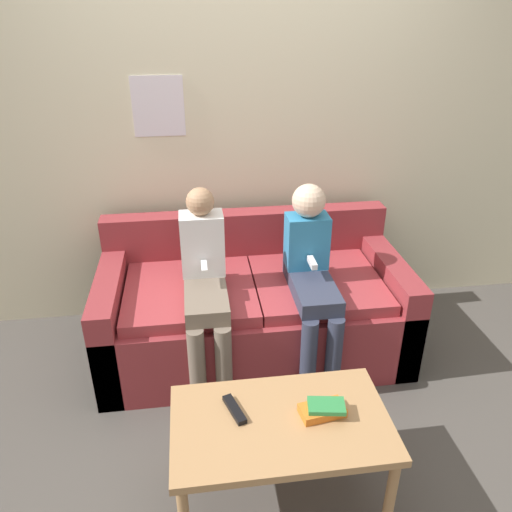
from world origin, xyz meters
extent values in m
plane|color=#4C4742|center=(0.00, 0.00, 0.00)|extent=(10.00, 10.00, 0.00)
cube|color=beige|center=(0.00, 1.10, 1.30)|extent=(8.00, 0.06, 2.60)
cube|color=silver|center=(-0.50, 1.07, 1.43)|extent=(0.31, 0.00, 0.35)
cube|color=maroon|center=(0.00, 0.53, 0.22)|extent=(1.82, 0.89, 0.44)
cube|color=maroon|center=(0.00, 0.90, 0.62)|extent=(1.82, 0.14, 0.35)
cube|color=maroon|center=(-0.84, 0.53, 0.30)|extent=(0.14, 0.89, 0.60)
cube|color=maroon|center=(0.84, 0.53, 0.30)|extent=(0.14, 0.89, 0.60)
cube|color=#A1343A|center=(-0.38, 0.49, 0.48)|extent=(0.75, 0.73, 0.07)
cube|color=#A1343A|center=(0.38, 0.49, 0.48)|extent=(0.75, 0.73, 0.07)
cube|color=#AD7F51|center=(-0.03, -0.54, 0.43)|extent=(0.91, 0.54, 0.04)
cylinder|color=#AD7F51|center=(0.39, -0.77, 0.21)|extent=(0.04, 0.04, 0.41)
cylinder|color=#AD7F51|center=(-0.44, -0.31, 0.21)|extent=(0.04, 0.04, 0.41)
cylinder|color=#AD7F51|center=(0.39, -0.31, 0.21)|extent=(0.04, 0.04, 0.41)
cylinder|color=#756656|center=(-0.36, 0.05, 0.26)|extent=(0.09, 0.09, 0.51)
cylinder|color=#756656|center=(-0.22, 0.05, 0.26)|extent=(0.09, 0.09, 0.51)
cube|color=#756656|center=(-0.29, 0.33, 0.56)|extent=(0.23, 0.55, 0.09)
cube|color=white|center=(-0.29, 0.50, 0.78)|extent=(0.24, 0.16, 0.36)
sphere|color=tan|center=(-0.29, 0.50, 1.03)|extent=(0.15, 0.15, 0.15)
cube|color=white|center=(-0.29, 0.35, 0.71)|extent=(0.03, 0.12, 0.03)
cylinder|color=#33384C|center=(0.23, 0.05, 0.26)|extent=(0.09, 0.09, 0.51)
cylinder|color=#33384C|center=(0.37, 0.05, 0.26)|extent=(0.09, 0.09, 0.51)
cube|color=#33384C|center=(0.30, 0.33, 0.56)|extent=(0.23, 0.55, 0.09)
cube|color=teal|center=(0.30, 0.50, 0.76)|extent=(0.24, 0.16, 0.31)
sphere|color=beige|center=(0.30, 0.50, 1.01)|extent=(0.19, 0.19, 0.19)
cube|color=white|center=(0.30, 0.35, 0.70)|extent=(0.03, 0.12, 0.03)
cube|color=black|center=(-0.21, -0.46, 0.46)|extent=(0.09, 0.17, 0.02)
cube|color=orange|center=(0.15, -0.53, 0.47)|extent=(0.20, 0.13, 0.04)
cube|color=#2D8442|center=(0.16, -0.53, 0.50)|extent=(0.17, 0.12, 0.02)
camera|label=1|loc=(-0.34, -2.03, 1.99)|focal=35.00mm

